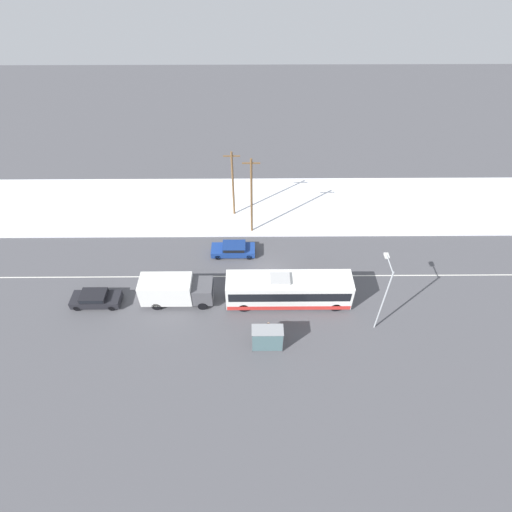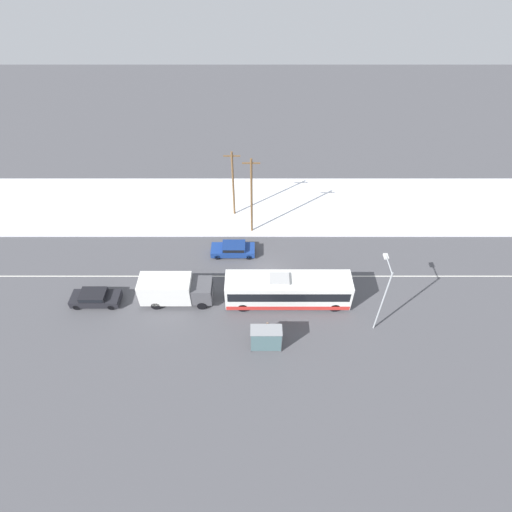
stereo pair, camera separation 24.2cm
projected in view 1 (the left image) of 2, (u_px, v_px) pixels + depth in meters
ground_plane at (268, 276)px, 40.49m from camera, size 120.00×120.00×0.00m
snow_lot at (265, 205)px, 48.81m from camera, size 80.00×11.44×0.12m
lane_marking_center at (268, 276)px, 40.49m from camera, size 60.00×0.12×0.00m
city_bus at (289, 290)px, 37.05m from camera, size 11.55×2.57×3.31m
box_truck at (175, 290)px, 37.11m from camera, size 6.70×2.30×2.85m
sedan_car at (233, 249)px, 42.27m from camera, size 4.62×1.80×1.34m
parked_car_near_truck at (95, 298)px, 37.42m from camera, size 4.55×1.80×1.41m
pedestrian_at_stop at (268, 327)px, 34.76m from camera, size 0.61×0.27×1.68m
bus_shelter at (268, 337)px, 33.27m from camera, size 2.65×1.20×2.40m
streetlamp at (384, 290)px, 33.15m from camera, size 0.36×2.41×7.26m
utility_pole_roadside at (251, 196)px, 42.06m from camera, size 1.80×0.24×9.34m
utility_pole_snowlot at (233, 184)px, 44.61m from camera, size 1.80×0.24×8.32m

